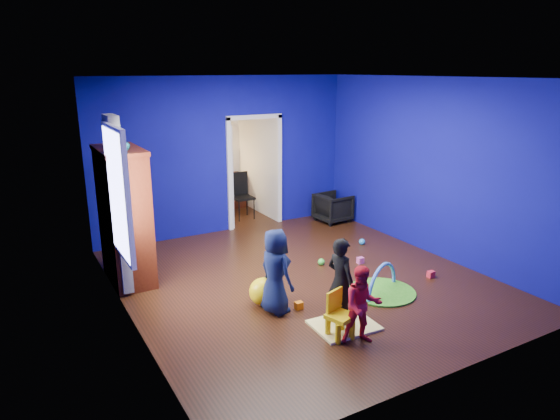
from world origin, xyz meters
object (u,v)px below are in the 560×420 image
child_navy (276,271)px  crt_tv (127,213)px  child_black (341,282)px  play_mat (382,292)px  hopper_ball (263,292)px  tv_armoire (124,216)px  toddler_red (362,305)px  study_desk (224,191)px  kid_chair (340,318)px  folding_chair (243,197)px  vase (123,144)px  armchair (333,208)px

child_navy → crt_tv: crt_tv is taller
child_black → play_mat: (1.03, 0.41, -0.54)m
hopper_ball → tv_armoire: bearing=128.0°
tv_armoire → hopper_ball: tv_armoire is taller
toddler_red → child_navy: bearing=136.8°
play_mat → study_desk: bearing=91.4°
toddler_red → kid_chair: bearing=150.4°
hopper_ball → kid_chair: size_ratio=0.74×
tv_armoire → study_desk: 4.13m
child_navy → tv_armoire: 2.44m
study_desk → folding_chair: folding_chair is taller
child_black → study_desk: (0.90, 5.58, -0.18)m
crt_tv → kid_chair: size_ratio=1.40×
hopper_ball → study_desk: size_ratio=0.42×
vase → crt_tv: vase is taller
hopper_ball → folding_chair: 4.01m
hopper_ball → kid_chair: (0.39, -1.18, 0.06)m
play_mat → crt_tv: bearing=142.8°
tv_armoire → crt_tv: tv_armoire is taller
toddler_red → study_desk: 6.13m
toddler_red → kid_chair: 0.33m
child_black → tv_armoire: 3.28m
armchair → folding_chair: bearing=49.7°
crt_tv → hopper_ball: size_ratio=1.89×
armchair → child_black: size_ratio=0.58×
hopper_ball → child_black: bearing=-57.2°
armchair → child_navy: size_ratio=0.58×
child_black → hopper_ball: 1.14m
armchair → folding_chair: size_ratio=0.70×
tv_armoire → crt_tv: bearing=0.0°
crt_tv → child_black: bearing=-54.3°
study_desk → folding_chair: (0.00, -0.96, 0.09)m
crt_tv → toddler_red: bearing=-59.4°
tv_armoire → vase: bearing=-90.0°
hopper_ball → folding_chair: (1.48, 3.72, 0.27)m
armchair → tv_armoire: 4.47m
vase → folding_chair: (2.82, 2.30, -1.59)m
child_navy → study_desk: 5.13m
folding_chair → child_black: bearing=-101.0°
study_desk → tv_armoire: bearing=-133.6°
child_black → toddler_red: child_black is taller
child_navy → crt_tv: bearing=24.1°
kid_chair → folding_chair: 5.03m
vase → play_mat: size_ratio=0.19×
child_navy → vase: (-1.39, 1.67, 1.50)m
armchair → play_mat: armchair is taller
play_mat → study_desk: 5.19m
child_black → vase: size_ratio=6.08×
child_navy → tv_armoire: size_ratio=0.57×
vase → hopper_ball: size_ratio=0.49×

